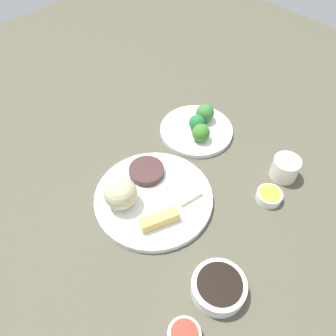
% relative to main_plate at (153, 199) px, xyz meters
% --- Properties ---
extents(tabletop, '(2.20, 2.20, 0.02)m').
position_rel_main_plate_xyz_m(tabletop, '(0.01, 0.00, -0.02)').
color(tabletop, '#4A4738').
rests_on(tabletop, ground).
extents(main_plate, '(0.29, 0.29, 0.02)m').
position_rel_main_plate_xyz_m(main_plate, '(0.00, 0.00, 0.00)').
color(main_plate, white).
rests_on(main_plate, tabletop).
extents(rice_scoop, '(0.08, 0.08, 0.08)m').
position_rel_main_plate_xyz_m(rice_scoop, '(-0.04, -0.07, 0.05)').
color(rice_scoop, '#BAB686').
rests_on(rice_scoop, main_plate).
extents(spring_roll, '(0.06, 0.10, 0.03)m').
position_rel_main_plate_xyz_m(spring_roll, '(0.07, -0.04, 0.02)').
color(spring_roll, gold).
rests_on(spring_roll, main_plate).
extents(crab_rangoon_wonton, '(0.09, 0.08, 0.01)m').
position_rel_main_plate_xyz_m(crab_rangoon_wonton, '(0.04, 0.07, 0.01)').
color(crab_rangoon_wonton, beige).
rests_on(crab_rangoon_wonton, main_plate).
extents(stir_fry_heap, '(0.09, 0.09, 0.02)m').
position_rel_main_plate_xyz_m(stir_fry_heap, '(-0.07, 0.04, 0.02)').
color(stir_fry_heap, '#3D2625').
rests_on(stir_fry_heap, main_plate).
extents(broccoli_plate, '(0.21, 0.21, 0.01)m').
position_rel_main_plate_xyz_m(broccoli_plate, '(-0.09, 0.26, -0.00)').
color(broccoli_plate, white).
rests_on(broccoli_plate, tabletop).
extents(broccoli_floret_0, '(0.05, 0.05, 0.05)m').
position_rel_main_plate_xyz_m(broccoli_floret_0, '(-0.09, 0.26, 0.03)').
color(broccoli_floret_0, '#216834').
rests_on(broccoli_floret_0, broccoli_plate).
extents(broccoli_floret_1, '(0.05, 0.05, 0.05)m').
position_rel_main_plate_xyz_m(broccoli_floret_1, '(-0.10, 0.30, 0.03)').
color(broccoli_floret_1, '#366E32').
rests_on(broccoli_floret_1, broccoli_plate).
extents(broccoli_floret_2, '(0.05, 0.05, 0.05)m').
position_rel_main_plate_xyz_m(broccoli_floret_2, '(-0.05, 0.23, 0.03)').
color(broccoli_floret_2, '#377225').
rests_on(broccoli_floret_2, broccoli_plate).
extents(soy_sauce_bowl, '(0.11, 0.11, 0.03)m').
position_rel_main_plate_xyz_m(soy_sauce_bowl, '(0.26, -0.06, 0.01)').
color(soy_sauce_bowl, white).
rests_on(soy_sauce_bowl, tabletop).
extents(soy_sauce_bowl_liquid, '(0.09, 0.09, 0.00)m').
position_rel_main_plate_xyz_m(soy_sauce_bowl_liquid, '(0.26, -0.06, 0.03)').
color(soy_sauce_bowl_liquid, black).
rests_on(soy_sauce_bowl_liquid, soy_sauce_bowl).
extents(sauce_ramekin_hot_mustard, '(0.06, 0.06, 0.02)m').
position_rel_main_plate_xyz_m(sauce_ramekin_hot_mustard, '(0.20, 0.21, 0.00)').
color(sauce_ramekin_hot_mustard, white).
rests_on(sauce_ramekin_hot_mustard, tabletop).
extents(sauce_ramekin_hot_mustard_liquid, '(0.05, 0.05, 0.00)m').
position_rel_main_plate_xyz_m(sauce_ramekin_hot_mustard_liquid, '(0.20, 0.21, 0.02)').
color(sauce_ramekin_hot_mustard_liquid, yellow).
rests_on(sauce_ramekin_hot_mustard_liquid, sauce_ramekin_hot_mustard).
extents(sauce_ramekin_sweet_and_sour, '(0.06, 0.06, 0.02)m').
position_rel_main_plate_xyz_m(sauce_ramekin_sweet_and_sour, '(0.27, -0.17, 0.00)').
color(sauce_ramekin_sweet_and_sour, white).
rests_on(sauce_ramekin_sweet_and_sour, tabletop).
extents(sauce_ramekin_sweet_and_sour_liquid, '(0.05, 0.05, 0.00)m').
position_rel_main_plate_xyz_m(sauce_ramekin_sweet_and_sour_liquid, '(0.27, -0.17, 0.02)').
color(sauce_ramekin_sweet_and_sour_liquid, red).
rests_on(sauce_ramekin_sweet_and_sour_liquid, sauce_ramekin_sweet_and_sour).
extents(teacup, '(0.07, 0.07, 0.06)m').
position_rel_main_plate_xyz_m(teacup, '(0.18, 0.30, 0.02)').
color(teacup, white).
rests_on(teacup, tabletop).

